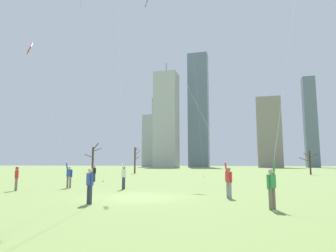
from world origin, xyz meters
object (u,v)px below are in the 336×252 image
object	(u,v)px
kite_flyer_foreground_left_red	(59,144)
bystander_strolling_midfield	(90,184)
kite_flyer_midfield_right_pink	(284,87)
bystander_watching_nearby	(17,177)
bare_tree_leftmost	(135,159)
distant_kite_high_overhead_green	(82,15)
kite_flyer_far_back_white	(122,123)
bare_tree_left_of_center	(93,158)
kite_flyer_midfield_center_purple	(206,132)
bystander_far_off_by_trees	(94,173)
bare_tree_right_of_center	(310,162)

from	to	relation	value
kite_flyer_foreground_left_red	bystander_strolling_midfield	bearing A→B (deg)	-46.28
kite_flyer_midfield_right_pink	bystander_watching_nearby	size ratio (longest dim) A/B	12.98
bystander_strolling_midfield	bare_tree_leftmost	xyz separation A→B (m)	(-13.34, 38.41, 1.69)
bystander_watching_nearby	distant_kite_high_overhead_green	distance (m)	34.36
kite_flyer_far_back_white	bare_tree_leftmost	world-z (taller)	kite_flyer_far_back_white
kite_flyer_midfield_right_pink	bystander_watching_nearby	xyz separation A→B (m)	(-17.07, 1.23, -4.74)
bystander_watching_nearby	bare_tree_left_of_center	size ratio (longest dim) A/B	0.27
kite_flyer_midfield_center_purple	bystander_far_off_by_trees	world-z (taller)	kite_flyer_midfield_center_purple
kite_flyer_far_back_white	distant_kite_high_overhead_green	bearing A→B (deg)	129.16
distant_kite_high_overhead_green	bare_tree_left_of_center	xyz separation A→B (m)	(-4.41, 12.41, -22.50)
bystander_far_off_by_trees	bystander_strolling_midfield	xyz separation A→B (m)	(8.22, -14.78, 0.00)
bystander_strolling_midfield	distant_kite_high_overhead_green	xyz separation A→B (m)	(-17.99, 26.53, 24.44)
kite_flyer_midfield_center_purple	bystander_watching_nearby	xyz separation A→B (m)	(-12.79, -1.10, -2.84)
distant_kite_high_overhead_green	bare_tree_leftmost	bearing A→B (deg)	68.64
distant_kite_high_overhead_green	bare_tree_left_of_center	size ratio (longest dim) A/B	4.88
kite_flyer_midfield_center_purple	kite_flyer_midfield_right_pink	xyz separation A→B (m)	(4.28, -2.34, 1.90)
kite_flyer_far_back_white	distant_kite_high_overhead_green	size ratio (longest dim) A/B	0.74
kite_flyer_midfield_center_purple	bare_tree_leftmost	world-z (taller)	kite_flyer_midfield_center_purple
kite_flyer_midfield_right_pink	kite_flyer_midfield_center_purple	bearing A→B (deg)	151.35
kite_flyer_midfield_right_pink	bare_tree_leftmost	world-z (taller)	kite_flyer_midfield_right_pink
kite_flyer_far_back_white	distant_kite_high_overhead_green	xyz separation A→B (m)	(-16.83, 20.66, 20.83)
kite_flyer_midfield_center_purple	kite_flyer_midfield_right_pink	size ratio (longest dim) A/B	0.83
kite_flyer_midfield_right_pink	bystander_far_off_by_trees	size ratio (longest dim) A/B	12.98
kite_flyer_midfield_center_purple	bare_tree_right_of_center	world-z (taller)	kite_flyer_midfield_center_purple
bystander_watching_nearby	bare_tree_leftmost	bearing A→B (deg)	98.60
kite_flyer_midfield_right_pink	bystander_strolling_midfield	size ratio (longest dim) A/B	12.98
kite_flyer_midfield_right_pink	bare_tree_right_of_center	bearing A→B (deg)	78.39
kite_flyer_foreground_left_red	distant_kite_high_overhead_green	xyz separation A→B (m)	(-10.76, 18.98, 22.03)
kite_flyer_midfield_center_purple	bystander_watching_nearby	distance (m)	13.15
kite_flyer_midfield_center_purple	bare_tree_leftmost	bearing A→B (deg)	118.61
bystander_strolling_midfield	kite_flyer_midfield_center_purple	bearing A→B (deg)	50.44
bare_tree_leftmost	kite_flyer_midfield_center_purple	bearing A→B (deg)	-61.39
distant_kite_high_overhead_green	bare_tree_leftmost	xyz separation A→B (m)	(4.65, 11.88, -22.75)
kite_flyer_midfield_center_purple	bystander_far_off_by_trees	size ratio (longest dim) A/B	10.74
kite_flyer_foreground_left_red	bystander_far_off_by_trees	bearing A→B (deg)	97.81
distant_kite_high_overhead_green	bare_tree_left_of_center	world-z (taller)	distant_kite_high_overhead_green
kite_flyer_far_back_white	bare_tree_right_of_center	bearing A→B (deg)	63.05
bare_tree_left_of_center	kite_flyer_far_back_white	bearing A→B (deg)	-57.30
kite_flyer_midfield_center_purple	bystander_far_off_by_trees	xyz separation A→B (m)	(-12.80, 9.23, -2.84)
bare_tree_left_of_center	bare_tree_right_of_center	xyz separation A→B (m)	(38.97, 1.80, -0.70)
kite_flyer_midfield_center_purple	distant_kite_high_overhead_green	distance (m)	37.63
distant_kite_high_overhead_green	bare_tree_leftmost	size ratio (longest dim) A/B	6.00
bystander_far_off_by_trees	bare_tree_right_of_center	size ratio (longest dim) A/B	0.41
kite_flyer_midfield_right_pink	bare_tree_leftmost	xyz separation A→B (m)	(-22.20, 35.20, -3.05)
bystander_strolling_midfield	bare_tree_right_of_center	bearing A→B (deg)	67.86
kite_flyer_midfield_right_pink	distant_kite_high_overhead_green	distance (m)	40.66
bystander_far_off_by_trees	bare_tree_leftmost	xyz separation A→B (m)	(-5.12, 23.64, 1.69)
bare_tree_right_of_center	bystander_strolling_midfield	bearing A→B (deg)	-112.14
bystander_watching_nearby	kite_flyer_foreground_left_red	bearing A→B (deg)	72.53
bare_tree_left_of_center	kite_flyer_midfield_right_pink	bearing A→B (deg)	-48.82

